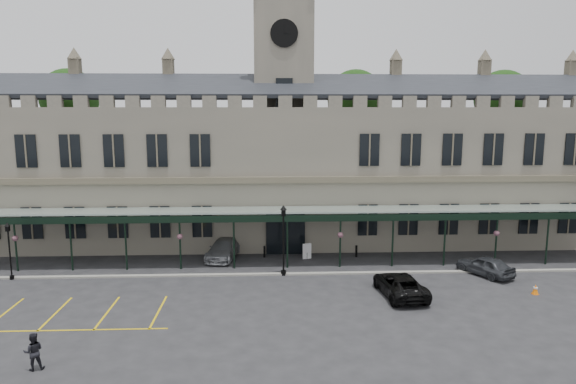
{
  "coord_description": "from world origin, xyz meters",
  "views": [
    {
      "loc": [
        -1.55,
        -30.16,
        11.94
      ],
      "look_at": [
        0.0,
        6.0,
        6.0
      ],
      "focal_mm": 32.0,
      "sensor_mm": 36.0,
      "label": 1
    }
  ],
  "objects_px": {
    "clock_tower": "(283,95)",
    "traffic_cone": "(535,289)",
    "car_taxi": "(224,249)",
    "lamp_post_left": "(9,246)",
    "lamp_post_mid": "(283,234)",
    "car_van": "(400,285)",
    "car_right_a": "(485,265)",
    "sign_board": "(307,251)",
    "station_building": "(283,169)",
    "person_b": "(33,352)"
  },
  "relations": [
    {
      "from": "clock_tower",
      "to": "traffic_cone",
      "type": "relative_size",
      "value": 37.5
    },
    {
      "from": "clock_tower",
      "to": "car_taxi",
      "type": "distance_m",
      "value": 14.62
    },
    {
      "from": "lamp_post_left",
      "to": "lamp_post_mid",
      "type": "relative_size",
      "value": 0.8
    },
    {
      "from": "car_van",
      "to": "car_right_a",
      "type": "distance_m",
      "value": 8.13
    },
    {
      "from": "sign_board",
      "to": "car_right_a",
      "type": "height_order",
      "value": "car_right_a"
    },
    {
      "from": "station_building",
      "to": "lamp_post_left",
      "type": "relative_size",
      "value": 14.63
    },
    {
      "from": "traffic_cone",
      "to": "car_van",
      "type": "bearing_deg",
      "value": 179.18
    },
    {
      "from": "clock_tower",
      "to": "sign_board",
      "type": "xyz_separation_m",
      "value": [
        1.67,
        -6.58,
        -12.5
      ]
    },
    {
      "from": "lamp_post_left",
      "to": "car_taxi",
      "type": "bearing_deg",
      "value": 17.77
    },
    {
      "from": "person_b",
      "to": "sign_board",
      "type": "bearing_deg",
      "value": -148.68
    },
    {
      "from": "station_building",
      "to": "sign_board",
      "type": "bearing_deg",
      "value": -75.6
    },
    {
      "from": "car_van",
      "to": "traffic_cone",
      "type": "bearing_deg",
      "value": 173.47
    },
    {
      "from": "person_b",
      "to": "lamp_post_left",
      "type": "bearing_deg",
      "value": -80.21
    },
    {
      "from": "station_building",
      "to": "lamp_post_mid",
      "type": "relative_size",
      "value": 11.65
    },
    {
      "from": "sign_board",
      "to": "person_b",
      "type": "bearing_deg",
      "value": -147.75
    },
    {
      "from": "traffic_cone",
      "to": "sign_board",
      "type": "relative_size",
      "value": 0.52
    },
    {
      "from": "clock_tower",
      "to": "car_right_a",
      "type": "relative_size",
      "value": 5.87
    },
    {
      "from": "lamp_post_mid",
      "to": "station_building",
      "type": "bearing_deg",
      "value": 88.1
    },
    {
      "from": "car_right_a",
      "to": "person_b",
      "type": "distance_m",
      "value": 29.27
    },
    {
      "from": "clock_tower",
      "to": "lamp_post_left",
      "type": "height_order",
      "value": "clock_tower"
    },
    {
      "from": "lamp_post_left",
      "to": "car_van",
      "type": "xyz_separation_m",
      "value": [
        26.54,
        -4.32,
        -1.71
      ]
    },
    {
      "from": "car_taxi",
      "to": "person_b",
      "type": "distance_m",
      "value": 19.09
    },
    {
      "from": "person_b",
      "to": "lamp_post_mid",
      "type": "bearing_deg",
      "value": -151.78
    },
    {
      "from": "traffic_cone",
      "to": "sign_board",
      "type": "distance_m",
      "value": 16.55
    },
    {
      "from": "station_building",
      "to": "car_right_a",
      "type": "relative_size",
      "value": 14.2
    },
    {
      "from": "car_taxi",
      "to": "clock_tower",
      "type": "bearing_deg",
      "value": 61.26
    },
    {
      "from": "car_right_a",
      "to": "lamp_post_left",
      "type": "bearing_deg",
      "value": -30.86
    },
    {
      "from": "clock_tower",
      "to": "lamp_post_mid",
      "type": "distance_m",
      "value": 14.58
    },
    {
      "from": "clock_tower",
      "to": "car_right_a",
      "type": "distance_m",
      "value": 21.9
    },
    {
      "from": "clock_tower",
      "to": "lamp_post_mid",
      "type": "height_order",
      "value": "clock_tower"
    },
    {
      "from": "lamp_post_left",
      "to": "car_right_a",
      "type": "bearing_deg",
      "value": -0.89
    },
    {
      "from": "sign_board",
      "to": "car_right_a",
      "type": "distance_m",
      "value": 13.34
    },
    {
      "from": "clock_tower",
      "to": "sign_board",
      "type": "height_order",
      "value": "clock_tower"
    },
    {
      "from": "lamp_post_mid",
      "to": "sign_board",
      "type": "relative_size",
      "value": 4.09
    },
    {
      "from": "station_building",
      "to": "lamp_post_mid",
      "type": "height_order",
      "value": "station_building"
    },
    {
      "from": "lamp_post_mid",
      "to": "traffic_cone",
      "type": "distance_m",
      "value": 17.05
    },
    {
      "from": "traffic_cone",
      "to": "car_taxi",
      "type": "height_order",
      "value": "car_taxi"
    },
    {
      "from": "traffic_cone",
      "to": "car_right_a",
      "type": "relative_size",
      "value": 0.16
    },
    {
      "from": "lamp_post_mid",
      "to": "car_van",
      "type": "xyz_separation_m",
      "value": [
        7.35,
        -4.43,
        -2.33
      ]
    },
    {
      "from": "sign_board",
      "to": "lamp_post_mid",
      "type": "bearing_deg",
      "value": -135.35
    },
    {
      "from": "station_building",
      "to": "car_taxi",
      "type": "height_order",
      "value": "station_building"
    },
    {
      "from": "lamp_post_mid",
      "to": "person_b",
      "type": "distance_m",
      "value": 17.85
    },
    {
      "from": "car_van",
      "to": "sign_board",
      "type": "bearing_deg",
      "value": -63.28
    },
    {
      "from": "lamp_post_left",
      "to": "car_right_a",
      "type": "relative_size",
      "value": 0.97
    },
    {
      "from": "car_right_a",
      "to": "clock_tower",
      "type": "bearing_deg",
      "value": -68.21
    },
    {
      "from": "traffic_cone",
      "to": "sign_board",
      "type": "xyz_separation_m",
      "value": [
        -14.19,
        8.52,
        0.29
      ]
    },
    {
      "from": "station_building",
      "to": "car_van",
      "type": "xyz_separation_m",
      "value": [
        7.0,
        -14.89,
        -5.75
      ]
    },
    {
      "from": "lamp_post_left",
      "to": "lamp_post_mid",
      "type": "distance_m",
      "value": 19.2
    },
    {
      "from": "traffic_cone",
      "to": "clock_tower",
      "type": "bearing_deg",
      "value": 136.4
    },
    {
      "from": "lamp_post_mid",
      "to": "traffic_cone",
      "type": "bearing_deg",
      "value": -15.69
    }
  ]
}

